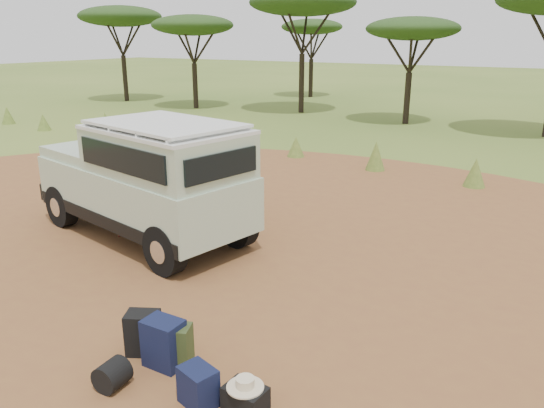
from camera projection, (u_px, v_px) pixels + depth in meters
The scene contains 13 objects.
ground at pixel (194, 276), 9.17m from camera, with size 140.00×140.00×0.00m, color #4E6B26.
dirt_clearing at pixel (194, 275), 9.17m from camera, with size 23.00×23.00×0.01m, color brown.
grass_fringe at pixel (378, 159), 16.07m from camera, with size 36.60×1.60×0.90m.
acacia_treeline at pixel (486, 14), 23.50m from camera, with size 46.70×13.20×6.26m.
safari_vehicle at pixel (147, 182), 10.56m from camera, with size 5.32×2.94×2.45m.
walking_staff at pixel (114, 204), 10.47m from camera, with size 0.04×0.04×1.61m, color maroon.
backpack_black at pixel (143, 333), 6.86m from camera, with size 0.42×0.31×0.58m, color black.
backpack_navy at pixel (164, 343), 6.59m from camera, with size 0.48×0.34×0.63m, color #121739.
backpack_olive at pixel (175, 346), 6.59m from camera, with size 0.40×0.29×0.56m, color #374921.
duffel_navy at pixel (198, 387), 5.90m from camera, with size 0.41×0.31×0.46m, color #121739.
hard_case at pixel (245, 400), 5.80m from camera, with size 0.45×0.32×0.32m, color black.
stuff_sack at pixel (112, 375), 6.21m from camera, with size 0.34×0.34×0.34m, color black.
safari_hat at pixel (245, 384), 5.73m from camera, with size 0.41×0.41×0.12m.
Camera 1 is at (5.46, -6.47, 3.97)m, focal length 35.00 mm.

